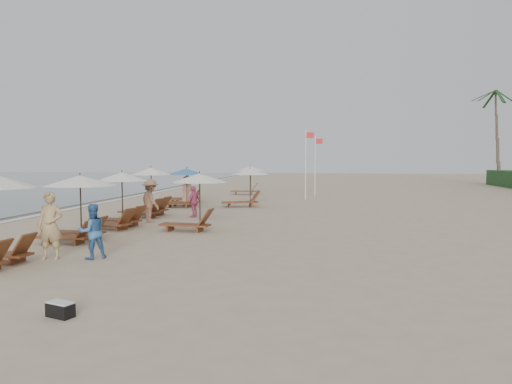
# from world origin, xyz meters

# --- Properties ---
(ground) EXTENTS (160.00, 160.00, 0.00)m
(ground) POSITION_xyz_m (0.00, 0.00, 0.00)
(ground) COLOR tan
(ground) RESTS_ON ground
(wet_sand_band) EXTENTS (3.20, 140.00, 0.01)m
(wet_sand_band) POSITION_xyz_m (-12.50, 10.00, 0.00)
(wet_sand_band) COLOR #6B5E4C
(wet_sand_band) RESTS_ON ground
(foam_line) EXTENTS (0.50, 140.00, 0.02)m
(foam_line) POSITION_xyz_m (-11.20, 10.00, 0.01)
(foam_line) COLOR white
(foam_line) RESTS_ON ground
(lounger_station_1) EXTENTS (2.52, 2.46, 2.24)m
(lounger_station_1) POSITION_xyz_m (-5.44, 1.08, 1.30)
(lounger_station_1) COLOR brown
(lounger_station_1) RESTS_ON ground
(lounger_station_2) EXTENTS (2.50, 2.27, 2.26)m
(lounger_station_2) POSITION_xyz_m (-5.45, 4.24, 1.11)
(lounger_station_2) COLOR brown
(lounger_station_2) RESTS_ON ground
(lounger_station_3) EXTENTS (2.56, 2.29, 2.37)m
(lounger_station_3) POSITION_xyz_m (-5.76, 8.12, 1.06)
(lounger_station_3) COLOR brown
(lounger_station_3) RESTS_ON ground
(lounger_station_4) EXTENTS (2.45, 2.32, 2.24)m
(lounger_station_4) POSITION_xyz_m (-5.28, 12.77, 1.25)
(lounger_station_4) COLOR brown
(lounger_station_4) RESTS_ON ground
(lounger_station_5) EXTENTS (2.49, 2.35, 2.18)m
(lounger_station_5) POSITION_xyz_m (-5.99, 15.43, 1.22)
(lounger_station_5) COLOR brown
(lounger_station_5) RESTS_ON ground
(inland_station_0) EXTENTS (2.68, 2.24, 2.22)m
(inland_station_0) POSITION_xyz_m (-2.20, 3.98, 1.39)
(inland_station_0) COLOR brown
(inland_station_0) RESTS_ON ground
(inland_station_1) EXTENTS (2.83, 2.26, 2.22)m
(inland_station_1) POSITION_xyz_m (-1.75, 13.35, 1.31)
(inland_station_1) COLOR brown
(inland_station_1) RESTS_ON ground
(inland_station_2) EXTENTS (2.74, 2.24, 2.22)m
(inland_station_2) POSITION_xyz_m (-3.17, 22.72, 1.34)
(inland_station_2) COLOR brown
(inland_station_2) RESTS_ON ground
(beachgoer_near) EXTENTS (0.76, 0.58, 1.88)m
(beachgoer_near) POSITION_xyz_m (-4.70, -1.62, 0.94)
(beachgoer_near) COLOR tan
(beachgoer_near) RESTS_ON ground
(beachgoer_mid_a) EXTENTS (0.94, 0.94, 1.54)m
(beachgoer_mid_a) POSITION_xyz_m (-3.58, -1.43, 0.77)
(beachgoer_mid_a) COLOR #34649E
(beachgoer_mid_a) RESTS_ON ground
(beachgoer_mid_b) EXTENTS (1.39, 1.34, 1.91)m
(beachgoer_mid_b) POSITION_xyz_m (-4.76, 6.07, 0.95)
(beachgoer_mid_b) COLOR #8D6047
(beachgoer_mid_b) RESTS_ON ground
(beachgoer_far_a) EXTENTS (0.63, 0.95, 1.50)m
(beachgoer_far_a) POSITION_xyz_m (-3.37, 8.12, 0.75)
(beachgoer_far_a) COLOR #CD527C
(beachgoer_far_a) RESTS_ON ground
(beachgoer_far_b) EXTENTS (0.91, 1.03, 1.77)m
(beachgoer_far_b) POSITION_xyz_m (-5.36, 13.59, 0.89)
(beachgoer_far_b) COLOR tan
(beachgoer_far_b) RESTS_ON ground
(duffel_bag) EXTENTS (0.54, 0.39, 0.27)m
(duffel_bag) POSITION_xyz_m (-1.78, -6.04, 0.14)
(duffel_bag) COLOR black
(duffel_bag) RESTS_ON ground
(flag_pole_near) EXTENTS (0.60, 0.08, 4.83)m
(flag_pole_near) POSITION_xyz_m (1.54, 19.03, 2.66)
(flag_pole_near) COLOR silver
(flag_pole_near) RESTS_ON ground
(flag_pole_far) EXTENTS (0.59, 0.08, 4.53)m
(flag_pole_far) POSITION_xyz_m (2.13, 22.31, 2.51)
(flag_pole_far) COLOR silver
(flag_pole_far) RESTS_ON ground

